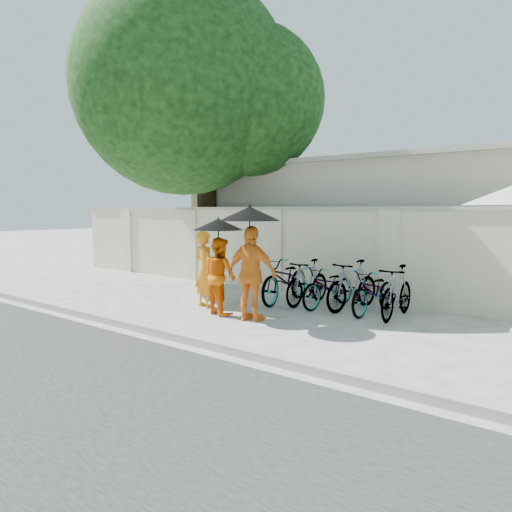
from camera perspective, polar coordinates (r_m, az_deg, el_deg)
The scene contains 16 objects.
ground at distance 9.56m, azimuth -4.12°, elevation -6.87°, with size 80.00×80.00×0.00m, color beige.
kerb at distance 8.42m, azimuth -12.18°, elevation -8.24°, with size 40.00×0.16×0.12m, color #9D9E8B.
compound_wall at distance 11.40m, azimuth 10.71°, elevation 0.13°, with size 20.00×0.30×2.00m, color beige.
building_behind at distance 14.47m, azimuth 21.52°, elevation 3.33°, with size 14.00×6.00×3.20m, color #C3B797.
shade_tree at distance 14.36m, azimuth -6.85°, elevation 17.72°, with size 6.70×6.20×8.20m.
monk_left at distance 10.34m, azimuth -5.89°, elevation -1.51°, with size 0.58×0.38×1.58m, color orange.
monk_center at distance 9.63m, azimuth -4.17°, elevation -2.27°, with size 0.72×0.56×1.49m, color #EF6305.
parasol_center at distance 9.46m, azimuth -4.32°, elevation 3.63°, with size 0.95×0.95×1.00m.
monk_right at distance 8.98m, azimuth -0.49°, elevation -2.04°, with size 1.01×0.42×1.73m, color orange.
parasol_right at distance 8.83m, azimuth -0.73°, elevation 4.87°, with size 1.11×1.11×1.09m.
bike_0 at distance 10.82m, azimuth 3.40°, elevation -2.67°, with size 0.68×1.94×1.02m, color slate.
bike_1 at distance 10.62m, azimuth 5.91°, elevation -3.01°, with size 0.45×1.60×0.96m, color slate.
bike_2 at distance 10.39m, azimuth 8.32°, elevation -3.48°, with size 0.58×1.66×0.87m, color slate.
bike_3 at distance 10.19m, azimuth 10.95°, elevation -3.31°, with size 0.47×1.67×1.00m, color slate.
bike_4 at distance 9.93m, azimuth 13.35°, elevation -3.96°, with size 0.58×1.67×0.88m, color slate.
bike_5 at distance 9.62m, azimuth 15.81°, elevation -3.99°, with size 0.46×1.64×0.99m, color slate.
Camera 1 is at (6.43, -6.77, 2.03)m, focal length 35.00 mm.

